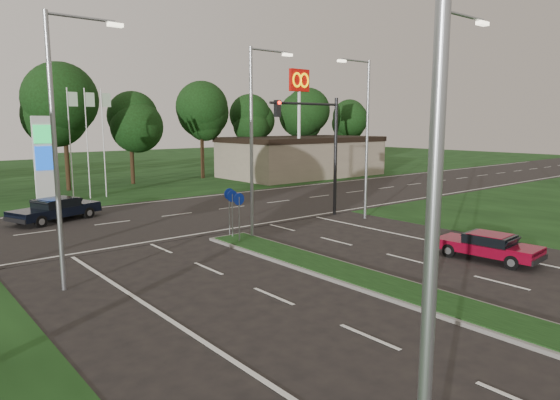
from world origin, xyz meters
TOP-DOWN VIEW (x-y plane):
  - verge_far at (0.00, 55.00)m, footprint 160.00×50.00m
  - cross_road at (0.00, 24.00)m, footprint 160.00×12.00m
  - median_kerb at (0.00, 4.00)m, footprint 2.00×26.00m
  - commercial_building at (22.00, 36.00)m, footprint 16.00×9.00m
  - streetlight_median_near at (1.00, 6.00)m, footprint 2.53×0.22m
  - streetlight_median_far at (1.00, 16.00)m, footprint 2.53×0.22m
  - streetlight_left_near at (-8.30, 0.00)m, footprint 2.53×0.22m
  - streetlight_left_far at (-8.30, 14.00)m, footprint 2.53×0.22m
  - streetlight_right_far at (8.80, 16.00)m, footprint 2.53×0.22m
  - traffic_signal at (7.19, 18.00)m, footprint 5.10×0.42m
  - median_signs at (0.00, 16.40)m, footprint 1.16×1.76m
  - gas_pylon at (-3.79, 33.05)m, footprint 5.80×1.26m
  - mcdonalds_sign at (18.00, 31.97)m, footprint 2.20×0.47m
  - treeline_far at (0.10, 39.93)m, footprint 6.00×6.00m
  - red_sedan at (6.00, 6.86)m, footprint 1.97×4.11m
  - navy_sedan at (-5.27, 26.57)m, footprint 5.16×3.49m

SIDE VIEW (x-z plane):
  - verge_far at x=0.00m, z-range -0.01..0.01m
  - cross_road at x=0.00m, z-range -0.01..0.01m
  - median_kerb at x=0.00m, z-range 0.00..0.12m
  - red_sedan at x=6.00m, z-range 0.04..1.14m
  - navy_sedan at x=-5.27m, z-range 0.05..1.36m
  - median_signs at x=0.00m, z-range 0.52..2.90m
  - commercial_building at x=22.00m, z-range 0.00..4.00m
  - gas_pylon at x=-3.79m, z-range -0.80..7.20m
  - traffic_signal at x=7.19m, z-range 1.15..8.15m
  - streetlight_median_near at x=1.00m, z-range 0.58..9.58m
  - streetlight_median_far at x=1.00m, z-range 0.58..9.58m
  - streetlight_left_near at x=-8.30m, z-range 0.58..9.58m
  - streetlight_left_far at x=-8.30m, z-range 0.58..9.58m
  - streetlight_right_far at x=8.80m, z-range 0.58..9.58m
  - treeline_far at x=0.10m, z-range 1.88..11.78m
  - mcdonalds_sign at x=18.00m, z-range 2.79..13.19m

